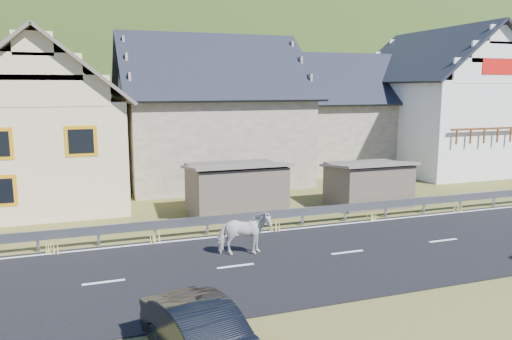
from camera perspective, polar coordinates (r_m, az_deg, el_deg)
name	(u,v)px	position (r m, az deg, el deg)	size (l,w,h in m)	color
ground	(347,253)	(17.58, 10.38, -9.36)	(160.00, 160.00, 0.00)	#3F4C18
road	(347,253)	(17.58, 10.38, -9.30)	(60.00, 7.00, 0.04)	black
lane_markings	(347,252)	(17.57, 10.39, -9.23)	(60.00, 6.60, 0.01)	silver
guardrail	(303,212)	(20.56, 5.34, -4.83)	(28.10, 0.09, 0.75)	#93969B
shed_left	(236,189)	(22.31, -2.35, -2.24)	(4.30, 3.30, 2.40)	brown
shed_right	(368,184)	(24.56, 12.67, -1.62)	(3.80, 2.90, 2.20)	brown
house_cream	(45,113)	(26.48, -23.00, 5.98)	(7.80, 9.80, 8.30)	#CEB990
house_stone_a	(210,104)	(30.32, -5.32, 7.57)	(10.80, 9.80, 8.90)	tan
house_stone_b	(341,107)	(35.91, 9.67, 7.13)	(9.80, 8.80, 8.10)	tan
house_white	(440,95)	(36.78, 20.31, 8.02)	(8.80, 10.80, 9.70)	white
mountain	(120,155)	(196.54, -15.28, 1.68)	(440.00, 280.00, 260.00)	#1C3611
horse	(244,233)	(16.84, -1.39, -7.24)	(1.77, 0.81, 1.49)	silver
car	(204,337)	(10.67, -5.94, -18.49)	(1.36, 3.90, 1.29)	black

